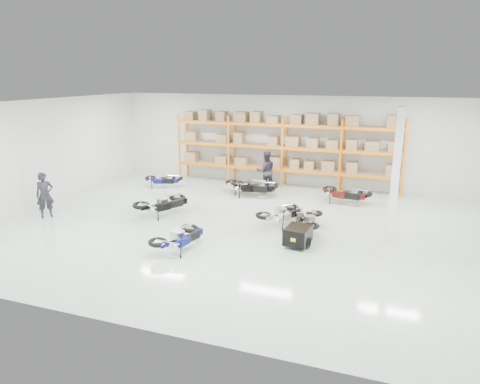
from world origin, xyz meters
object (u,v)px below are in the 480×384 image
at_px(moto_blue_centre, 179,234).
at_px(moto_black_far_left, 163,200).
at_px(moto_back_c, 253,184).
at_px(moto_touring_right, 307,217).
at_px(moto_back_a, 163,177).
at_px(moto_silver_left, 282,210).
at_px(person_back, 266,171).
at_px(moto_back_b, 247,182).
at_px(moto_back_d, 346,190).
at_px(trailer, 298,235).
at_px(person_left, 45,195).

bearing_deg(moto_blue_centre, moto_black_far_left, -38.57).
height_order(moto_black_far_left, moto_back_c, moto_black_far_left).
xyz_separation_m(moto_black_far_left, moto_touring_right, (5.81, 0.14, -0.09)).
distance_m(moto_black_far_left, moto_back_a, 4.46).
distance_m(moto_silver_left, moto_black_far_left, 4.82).
distance_m(moto_touring_right, person_back, 5.65).
distance_m(moto_back_b, moto_back_d, 4.60).
xyz_separation_m(moto_silver_left, moto_back_a, (-6.98, 3.40, -0.05)).
distance_m(moto_blue_centre, moto_touring_right, 4.72).
height_order(moto_silver_left, trailer, moto_silver_left).
relative_size(moto_silver_left, moto_back_c, 0.94).
relative_size(moto_black_far_left, trailer, 1.26).
bearing_deg(person_left, moto_back_a, 19.81).
bearing_deg(moto_blue_centre, moto_back_b, -74.82).
bearing_deg(moto_silver_left, trailer, 145.42).
xyz_separation_m(moto_back_a, moto_back_c, (4.78, -0.07, 0.08)).
bearing_deg(trailer, moto_back_b, 129.59).
bearing_deg(person_back, moto_back_d, 139.61).
height_order(moto_touring_right, moto_back_a, moto_touring_right).
bearing_deg(moto_black_far_left, person_left, 52.19).
bearing_deg(moto_back_a, moto_blue_centre, -162.37).
height_order(moto_back_a, person_left, person_left).
bearing_deg(moto_back_b, trailer, -159.81).
xyz_separation_m(moto_black_far_left, person_left, (-4.23, -1.78, 0.29)).
distance_m(moto_blue_centre, moto_silver_left, 4.29).
bearing_deg(person_back, moto_back_c, 48.28).
relative_size(moto_black_far_left, moto_touring_right, 1.17).
bearing_deg(moto_back_b, moto_back_a, 81.47).
distance_m(moto_back_d, person_left, 12.46).
bearing_deg(moto_silver_left, person_left, 42.00).
distance_m(moto_blue_centre, person_left, 6.62).
height_order(moto_touring_right, moto_back_b, moto_back_b).
relative_size(moto_touring_right, moto_back_c, 0.89).
distance_m(moto_blue_centre, trailer, 3.86).
bearing_deg(person_left, moto_back_c, -10.99).
height_order(trailer, person_left, person_left).
bearing_deg(moto_back_b, moto_touring_right, -150.68).
distance_m(moto_black_far_left, moto_back_b, 4.72).
xyz_separation_m(person_left, person_back, (7.10, 6.72, 0.07)).
bearing_deg(moto_back_d, person_back, 87.73).
distance_m(moto_back_c, person_left, 8.83).
xyz_separation_m(trailer, moto_back_a, (-7.99, 5.34, 0.12)).
height_order(moto_black_far_left, person_back, person_back).
bearing_deg(person_left, person_back, -6.89).
bearing_deg(moto_blue_centre, moto_back_a, -42.84).
xyz_separation_m(moto_touring_right, moto_back_c, (-3.21, 3.68, 0.07)).
bearing_deg(moto_back_c, trailer, -153.94).
height_order(moto_touring_right, person_back, person_back).
height_order(moto_blue_centre, trailer, moto_blue_centre).
bearing_deg(moto_touring_right, moto_back_c, 126.67).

